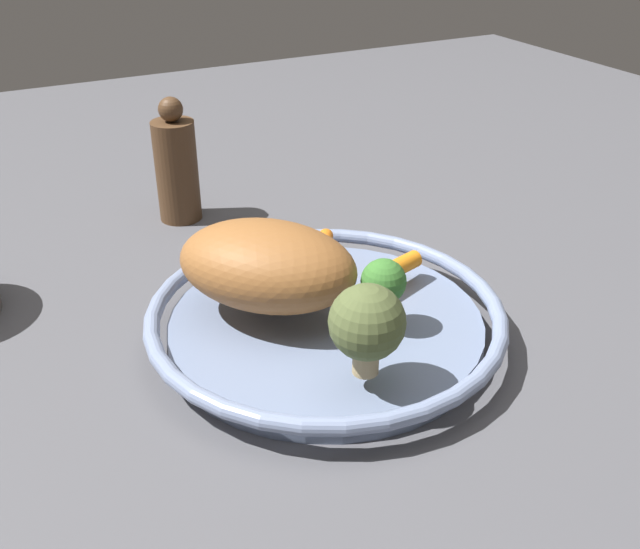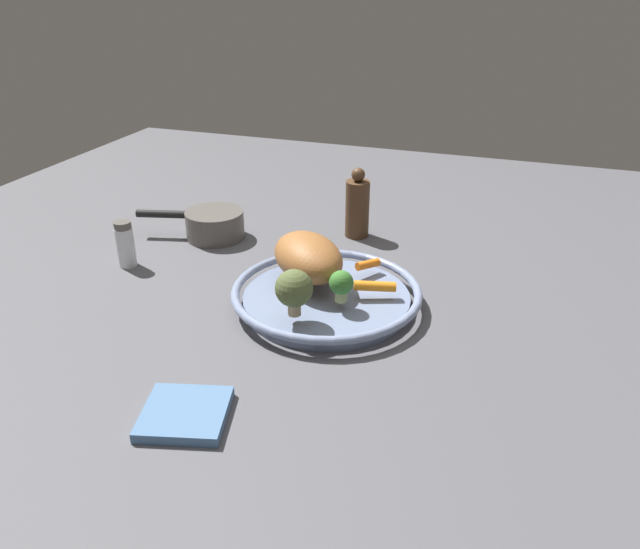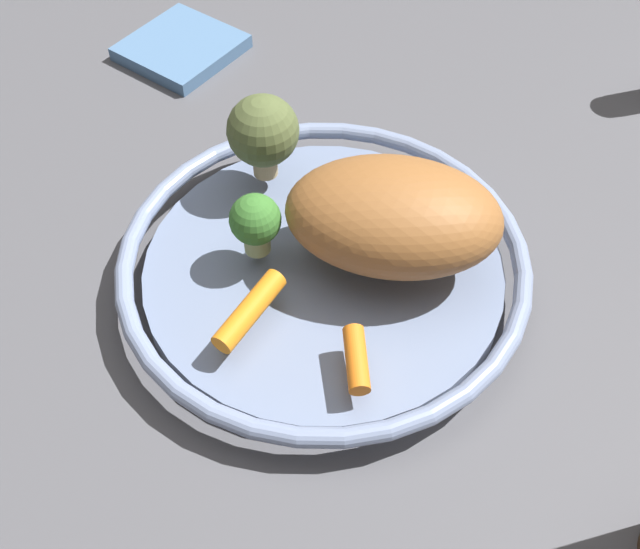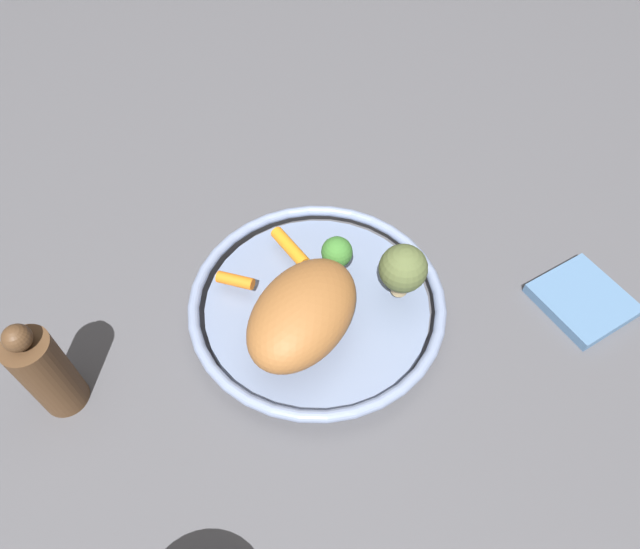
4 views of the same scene
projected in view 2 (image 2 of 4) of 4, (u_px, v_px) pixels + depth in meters
The scene contains 11 objects.
ground_plane at pixel (326, 306), 1.02m from camera, with size 1.96×1.96×0.00m, color #4C4C51.
serving_bowl at pixel (327, 296), 1.01m from camera, with size 0.31×0.31×0.03m.
roast_chicken_piece at pixel (308, 257), 1.02m from camera, with size 0.16×0.10×0.07m, color #935B2D.
baby_carrot_back at pixel (368, 264), 1.07m from camera, with size 0.01×0.01×0.05m, color orange.
baby_carrot_near_rim at pixel (375, 286), 0.99m from camera, with size 0.02×0.02×0.07m, color orange.
broccoli_floret_large at pixel (294, 289), 0.91m from camera, with size 0.06×0.06×0.07m.
broccoli_floret_mid at pixel (341, 284), 0.95m from camera, with size 0.04×0.04×0.05m.
salt_shaker at pixel (125, 244), 1.14m from camera, with size 0.03×0.03×0.09m.
pepper_mill at pixel (357, 207), 1.26m from camera, with size 0.05×0.05×0.14m.
saucepan at pixel (213, 224), 1.26m from camera, with size 0.22×0.12×0.06m.
dish_towel at pixel (185, 414), 0.76m from camera, with size 0.10×0.10×0.01m, color #4C7099.
Camera 2 is at (0.28, -0.84, 0.51)m, focal length 34.67 mm.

